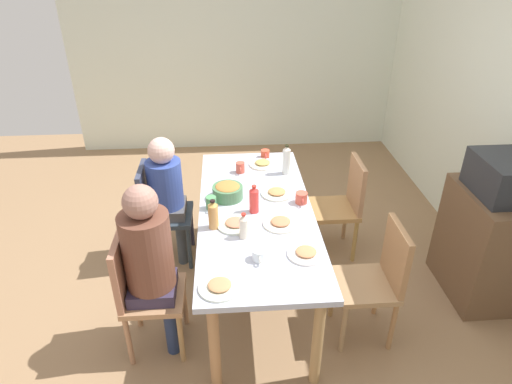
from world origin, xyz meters
name	(u,v)px	position (x,y,z in m)	size (l,w,h in m)	color
ground_plane	(256,290)	(0.00, 0.00, 0.00)	(7.00, 7.00, 0.00)	#967351
wall_left	(239,48)	(-2.98, 0.00, 1.30)	(0.12, 4.22, 2.60)	silver
dining_table	(256,220)	(0.00, 0.00, 0.68)	(1.96, 0.83, 0.77)	silver
chair_0	(141,288)	(0.49, -0.79, 0.51)	(0.40, 0.40, 0.90)	tan
person_0	(150,257)	(0.49, -0.71, 0.76)	(0.31, 0.31, 1.27)	#24344E
chair_1	(158,209)	(-0.49, -0.79, 0.51)	(0.40, 0.40, 0.90)	#2D3944
person_1	(167,189)	(-0.49, -0.70, 0.70)	(0.30, 0.30, 1.16)	#434647
chair_2	(343,202)	(-0.49, 0.79, 0.51)	(0.40, 0.40, 0.90)	#B1834B
chair_3	(378,276)	(0.49, 0.79, 0.51)	(0.40, 0.40, 0.90)	tan
plate_0	(236,224)	(0.19, -0.16, 0.79)	(0.25, 0.25, 0.04)	silver
plate_1	(263,164)	(-0.73, 0.11, 0.79)	(0.23, 0.23, 0.04)	#EDE2C8
plate_2	(281,223)	(0.20, 0.16, 0.79)	(0.25, 0.25, 0.04)	white
plate_3	(306,253)	(0.56, 0.28, 0.79)	(0.24, 0.24, 0.04)	white
plate_4	(277,193)	(-0.21, 0.18, 0.79)	(0.24, 0.24, 0.04)	silver
plate_5	(220,286)	(0.82, -0.27, 0.79)	(0.25, 0.25, 0.04)	white
bowl_0	(228,191)	(-0.19, -0.20, 0.83)	(0.23, 0.23, 0.12)	#4A7B51
cup_0	(265,154)	(-0.89, 0.15, 0.81)	(0.11, 0.08, 0.07)	#D44E34
cup_1	(211,203)	(-0.04, -0.33, 0.82)	(0.11, 0.08, 0.10)	#4E915B
cup_2	(301,198)	(-0.07, 0.35, 0.82)	(0.12, 0.09, 0.09)	#D35441
cup_3	(240,168)	(-0.61, -0.09, 0.82)	(0.11, 0.07, 0.09)	#C7513F
cup_4	(259,255)	(0.58, -0.02, 0.81)	(0.12, 0.09, 0.07)	white
bottle_0	(254,200)	(0.03, -0.02, 0.88)	(0.07, 0.07, 0.22)	red
bottle_1	(286,160)	(-0.56, 0.29, 0.90)	(0.06, 0.06, 0.26)	silver
bottle_2	(244,226)	(0.34, -0.11, 0.86)	(0.06, 0.06, 0.18)	beige
bottle_3	(213,215)	(0.21, -0.31, 0.88)	(0.07, 0.07, 0.22)	#CD8F4A
side_cabinet	(482,244)	(0.11, 1.75, 0.45)	(0.70, 0.44, 0.90)	brown
microwave	(503,177)	(0.11, 1.75, 1.04)	(0.48, 0.36, 0.28)	#26292E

